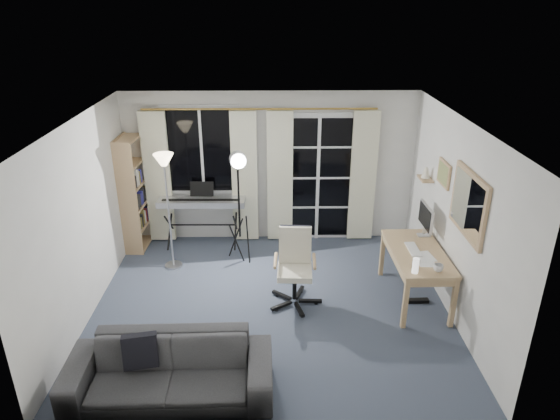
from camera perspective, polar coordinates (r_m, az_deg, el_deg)
The scene contains 17 objects.
floor at distance 6.59m, azimuth -1.08°, elevation -10.87°, with size 4.50×4.00×0.02m, color #3D4658.
window at distance 7.81m, azimuth -8.92°, elevation 6.76°, with size 1.20×0.08×1.40m.
french_door at distance 7.92m, azimuth 4.33°, elevation 3.58°, with size 1.32×0.09×2.11m.
curtains at distance 7.78m, azimuth -2.14°, elevation 3.80°, with size 3.60×0.07×2.13m.
bookshelf at distance 8.07m, azimuth -16.36°, elevation 1.73°, with size 0.33×0.84×1.79m.
torchiere_lamp at distance 7.04m, azimuth -12.98°, elevation 3.63°, with size 0.29×0.29×1.73m.
keyboard_piano at distance 7.81m, azimuth -8.96°, elevation 0.81°, with size 1.35×0.66×0.97m.
studio_light at distance 7.01m, azimuth -4.79°, elevation 4.23°, with size 0.36×0.36×1.76m.
office_chair at distance 6.41m, azimuth 1.72°, elevation -5.67°, with size 0.67×0.69×1.00m.
desk at distance 6.64m, azimuth 15.40°, elevation -5.24°, with size 0.68×1.32×0.70m.
monitor at distance 6.93m, azimuth 16.31°, elevation -0.85°, with size 0.17×0.51×0.44m.
desk_clutter at distance 6.47m, azimuth 15.36°, elevation -6.69°, with size 0.41×0.80×0.89m.
mug at distance 6.18m, azimuth 17.65°, elevation -6.23°, with size 0.11×0.09×0.11m, color silver.
wall_mirror at distance 5.95m, azimuth 20.73°, elevation 0.61°, with size 0.04×0.94×0.74m.
framed_print at distance 6.72m, azimuth 18.23°, elevation 3.98°, with size 0.03×0.42×0.32m.
wall_shelf at distance 7.21m, azimuth 16.32°, elevation 3.89°, with size 0.16×0.30×0.18m.
sofa at distance 5.21m, azimuth -12.63°, elevation -16.63°, with size 2.03×0.63×0.79m.
Camera 1 is at (0.04, -5.45, 3.70)m, focal length 32.00 mm.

